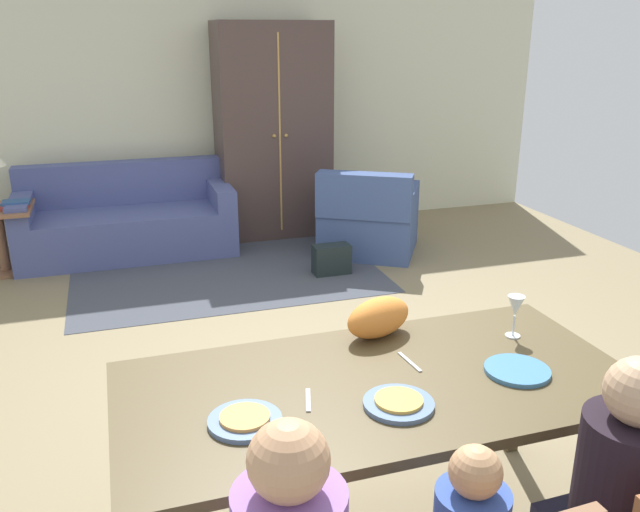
% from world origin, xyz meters
% --- Properties ---
extents(ground_plane, '(7.17, 6.05, 0.02)m').
position_xyz_m(ground_plane, '(0.00, 0.42, -0.01)').
color(ground_plane, '#807151').
extents(back_wall, '(7.17, 0.10, 2.70)m').
position_xyz_m(back_wall, '(0.00, 3.50, 1.35)').
color(back_wall, beige).
rests_on(back_wall, ground_plane).
extents(dining_table, '(1.94, 0.93, 0.76)m').
position_xyz_m(dining_table, '(-0.26, -1.35, 0.69)').
color(dining_table, brown).
rests_on(dining_table, ground_plane).
extents(plate_near_man, '(0.25, 0.25, 0.02)m').
position_xyz_m(plate_near_man, '(-0.79, -1.47, 0.77)').
color(plate_near_man, slate).
rests_on(plate_near_man, dining_table).
extents(pizza_near_man, '(0.17, 0.17, 0.01)m').
position_xyz_m(pizza_near_man, '(-0.79, -1.47, 0.78)').
color(pizza_near_man, gold).
rests_on(pizza_near_man, plate_near_man).
extents(plate_near_child, '(0.25, 0.25, 0.02)m').
position_xyz_m(plate_near_child, '(-0.26, -1.53, 0.77)').
color(plate_near_child, slate).
rests_on(plate_near_child, dining_table).
extents(pizza_near_child, '(0.17, 0.17, 0.01)m').
position_xyz_m(pizza_near_child, '(-0.26, -1.53, 0.78)').
color(pizza_near_child, gold).
rests_on(pizza_near_child, plate_near_child).
extents(plate_near_woman, '(0.25, 0.25, 0.02)m').
position_xyz_m(plate_near_woman, '(0.27, -1.45, 0.77)').
color(plate_near_woman, teal).
rests_on(plate_near_woman, dining_table).
extents(wine_glass, '(0.07, 0.07, 0.19)m').
position_xyz_m(wine_glass, '(0.44, -1.17, 0.89)').
color(wine_glass, silver).
rests_on(wine_glass, dining_table).
extents(fork, '(0.06, 0.15, 0.01)m').
position_xyz_m(fork, '(-0.55, -1.40, 0.76)').
color(fork, silver).
rests_on(fork, dining_table).
extents(knife, '(0.03, 0.17, 0.01)m').
position_xyz_m(knife, '(-0.09, -1.25, 0.76)').
color(knife, silver).
rests_on(knife, dining_table).
extents(cat, '(0.36, 0.26, 0.17)m').
position_xyz_m(cat, '(-0.11, -0.98, 0.84)').
color(cat, orange).
rests_on(cat, dining_table).
extents(area_rug, '(2.60, 1.80, 0.01)m').
position_xyz_m(area_rug, '(-0.26, 2.04, 0.00)').
color(area_rug, '#40444E').
rests_on(area_rug, ground_plane).
extents(couch, '(1.95, 0.86, 0.82)m').
position_xyz_m(couch, '(-1.04, 2.90, 0.30)').
color(couch, '#4A548B').
rests_on(couch, ground_plane).
extents(armchair, '(1.17, 1.18, 0.82)m').
position_xyz_m(armchair, '(1.13, 2.19, 0.32)').
color(armchair, '#3C5183').
rests_on(armchair, ground_plane).
extents(armoire, '(1.10, 0.59, 2.10)m').
position_xyz_m(armoire, '(0.45, 3.11, 1.05)').
color(armoire, '#4A3833').
rests_on(armoire, ground_plane).
extents(side_table, '(0.56, 0.56, 0.58)m').
position_xyz_m(side_table, '(-2.09, 2.64, 0.38)').
color(side_table, brown).
rests_on(side_table, ground_plane).
extents(book_lower, '(0.22, 0.16, 0.03)m').
position_xyz_m(book_lower, '(-1.94, 2.59, 0.59)').
color(book_lower, '#A0372C').
rests_on(book_lower, side_table).
extents(book_upper, '(0.22, 0.16, 0.03)m').
position_xyz_m(book_upper, '(-1.93, 2.63, 0.62)').
color(book_upper, '#2C5085').
rests_on(book_upper, book_lower).
extents(handbag, '(0.32, 0.16, 0.26)m').
position_xyz_m(handbag, '(0.61, 1.74, 0.13)').
color(handbag, black).
rests_on(handbag, ground_plane).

